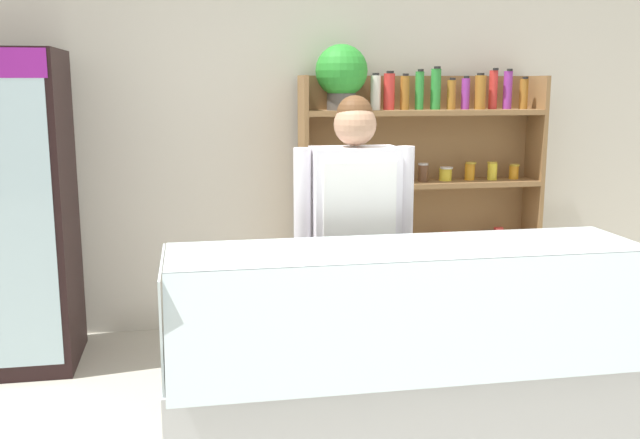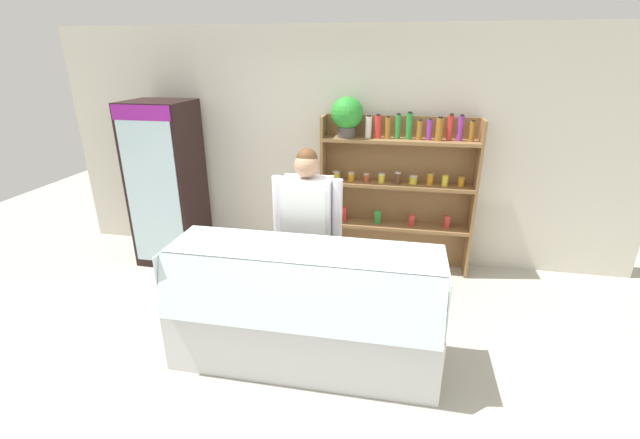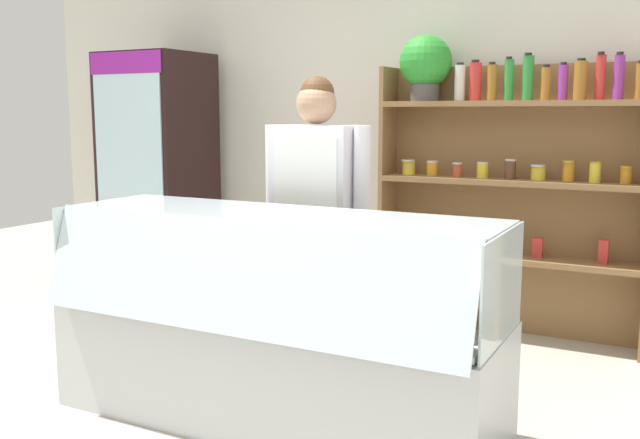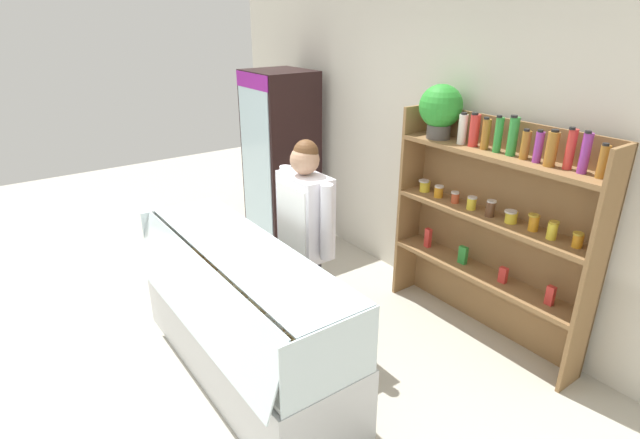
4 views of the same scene
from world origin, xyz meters
name	(u,v)px [view 2 (image 2 of 4)]	position (x,y,z in m)	size (l,w,h in m)	color
ground_plane	(295,370)	(0.00, 0.00, 0.00)	(12.00, 12.00, 0.00)	#B7B2A3
back_wall	(339,148)	(0.00, 2.24, 1.35)	(6.80, 0.10, 2.70)	beige
drinks_fridge	(167,184)	(-1.96, 1.72, 0.96)	(0.71, 0.66, 1.91)	black
shelving_unit	(387,171)	(0.58, 2.01, 1.17)	(1.70, 0.35, 1.97)	olive
deli_display_case	(304,327)	(0.04, 0.15, 0.31)	(2.14, 0.75, 1.01)	silver
shop_clerk	(307,223)	(-0.06, 0.77, 0.98)	(0.63, 0.25, 1.65)	#2D2D38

